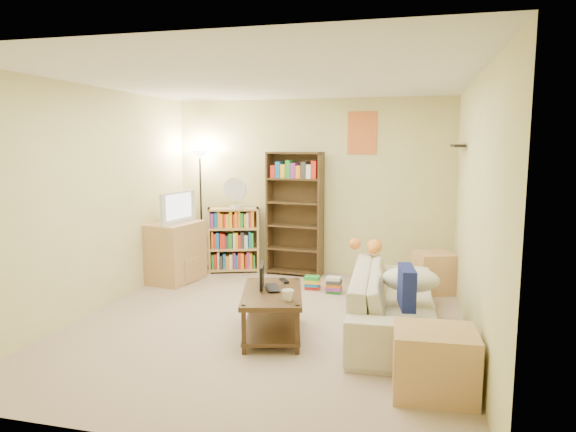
{
  "coord_description": "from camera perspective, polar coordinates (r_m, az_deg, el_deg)",
  "views": [
    {
      "loc": [
        1.47,
        -4.98,
        1.88
      ],
      "look_at": [
        0.06,
        0.67,
        1.05
      ],
      "focal_mm": 32.0,
      "sensor_mm": 36.0,
      "label": 1
    }
  ],
  "objects": [
    {
      "name": "room",
      "position": [
        5.2,
        -2.35,
        5.27
      ],
      "size": [
        4.5,
        4.54,
        2.52
      ],
      "color": "#BFA38F",
      "rests_on": "ground"
    },
    {
      "name": "laptop",
      "position": [
        5.11,
        -1.26,
        -7.98
      ],
      "size": [
        0.44,
        0.41,
        0.02
      ],
      "primitive_type": "imported",
      "rotation": [
        0.0,
        0.0,
        1.98
      ],
      "color": "black",
      "rests_on": "coffee_table"
    },
    {
      "name": "navy_pillow",
      "position": [
        4.79,
        13.05,
        -7.7
      ],
      "size": [
        0.18,
        0.42,
        0.37
      ],
      "primitive_type": "cube",
      "rotation": [
        0.0,
        0.0,
        1.72
      ],
      "color": "navy",
      "rests_on": "sofa"
    },
    {
      "name": "side_table",
      "position": [
        6.79,
        15.84,
        -6.04
      ],
      "size": [
        0.58,
        0.58,
        0.51
      ],
      "primitive_type": "cube",
      "rotation": [
        0.0,
        0.0,
        0.36
      ],
      "color": "tan",
      "rests_on": "ground"
    },
    {
      "name": "floor_lamp",
      "position": [
        7.69,
        -9.73,
        4.55
      ],
      "size": [
        0.3,
        0.3,
        1.78
      ],
      "color": "black",
      "rests_on": "ground"
    },
    {
      "name": "laptop_screen",
      "position": [
        5.08,
        -2.93,
        -6.64
      ],
      "size": [
        0.09,
        0.33,
        0.23
      ],
      "primitive_type": "cube",
      "rotation": [
        0.0,
        0.0,
        0.24
      ],
      "color": "white",
      "rests_on": "laptop"
    },
    {
      "name": "tv_remote",
      "position": [
        5.36,
        -0.44,
        -7.21
      ],
      "size": [
        0.14,
        0.18,
        0.02
      ],
      "primitive_type": "cube",
      "rotation": [
        0.0,
        0.0,
        0.54
      ],
      "color": "black",
      "rests_on": "coffee_table"
    },
    {
      "name": "sofa",
      "position": [
        5.31,
        11.71,
        -9.27
      ],
      "size": [
        2.19,
        1.02,
        0.62
      ],
      "primitive_type": "imported",
      "rotation": [
        0.0,
        0.0,
        1.62
      ],
      "color": "beige",
      "rests_on": "ground"
    },
    {
      "name": "short_bookshelf",
      "position": [
        7.57,
        -6.05,
        -2.65
      ],
      "size": [
        0.79,
        0.52,
        0.94
      ],
      "rotation": [
        0.0,
        0.0,
        0.34
      ],
      "color": "tan",
      "rests_on": "ground"
    },
    {
      "name": "end_cabinet",
      "position": [
        4.14,
        15.95,
        -15.35
      ],
      "size": [
        0.63,
        0.54,
        0.5
      ],
      "primitive_type": "cube",
      "rotation": [
        0.0,
        0.0,
        0.06
      ],
      "color": "tan",
      "rests_on": "ground"
    },
    {
      "name": "tv_stand",
      "position": [
        7.2,
        -12.44,
        -3.91
      ],
      "size": [
        0.67,
        0.84,
        0.81
      ],
      "primitive_type": "cube",
      "rotation": [
        0.0,
        0.0,
        -0.18
      ],
      "color": "tan",
      "rests_on": "ground"
    },
    {
      "name": "book_stacks",
      "position": [
        6.62,
        4.04,
        -7.55
      ],
      "size": [
        0.49,
        0.26,
        0.21
      ],
      "color": "red",
      "rests_on": "ground"
    },
    {
      "name": "cream_blanket",
      "position": [
        5.3,
        13.44,
        -6.87
      ],
      "size": [
        0.57,
        0.41,
        0.24
      ],
      "primitive_type": "ellipsoid",
      "color": "beige",
      "rests_on": "sofa"
    },
    {
      "name": "tall_bookshelf",
      "position": [
        7.28,
        0.75,
        0.6
      ],
      "size": [
        0.81,
        0.33,
        1.76
      ],
      "rotation": [
        0.0,
        0.0,
        -0.09
      ],
      "color": "#3D2B17",
      "rests_on": "ground"
    },
    {
      "name": "desk_fan",
      "position": [
        7.41,
        -5.87,
        2.63
      ],
      "size": [
        0.34,
        0.19,
        0.45
      ],
      "color": "silver",
      "rests_on": "short_bookshelf"
    },
    {
      "name": "coffee_table",
      "position": [
        5.09,
        -1.76,
        -10.02
      ],
      "size": [
        0.79,
        1.12,
        0.45
      ],
      "rotation": [
        0.0,
        0.0,
        0.24
      ],
      "color": "#45321A",
      "rests_on": "ground"
    },
    {
      "name": "tabby_cat",
      "position": [
        6.01,
        9.19,
        -3.31
      ],
      "size": [
        0.49,
        0.19,
        0.17
      ],
      "color": "orange",
      "rests_on": "sofa"
    },
    {
      "name": "mug",
      "position": [
        4.73,
        -0.01,
        -8.81
      ],
      "size": [
        0.16,
        0.16,
        0.1
      ],
      "primitive_type": "imported",
      "rotation": [
        0.0,
        0.0,
        0.24
      ],
      "color": "white",
      "rests_on": "coffee_table"
    },
    {
      "name": "television",
      "position": [
        7.1,
        -12.59,
        0.95
      ],
      "size": [
        0.76,
        0.35,
        0.42
      ],
      "primitive_type": "imported",
      "rotation": [
        0.0,
        0.0,
        1.39
      ],
      "color": "black",
      "rests_on": "tv_stand"
    }
  ]
}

